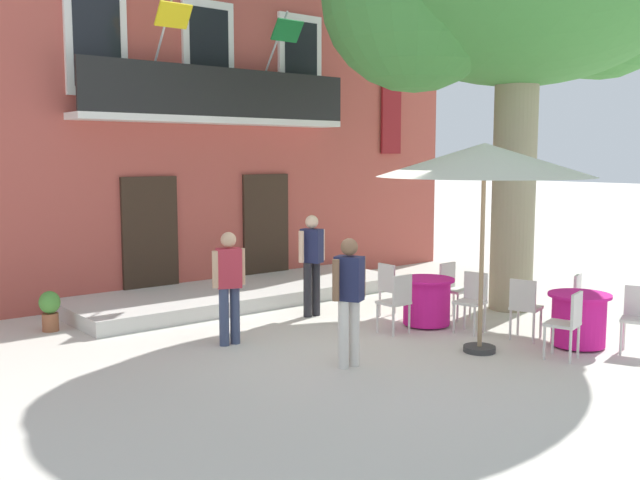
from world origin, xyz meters
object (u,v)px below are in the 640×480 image
cafe_table_middle (579,319)px  cafe_chair_middle_3 (638,315)px  cafe_chair_near_tree_3 (472,298)px  pedestrian_by_tree (349,295)px  cafe_chair_near_tree_2 (397,299)px  ground_planter_left (50,309)px  cafe_umbrella (484,161)px  cafe_chair_near_tree_0 (452,286)px  cafe_chair_middle_0 (584,300)px  cafe_chair_middle_1 (525,305)px  pedestrian_near_entrance (312,259)px  cafe_chair_middle_2 (568,320)px  cafe_chair_near_tree_1 (391,286)px  pedestrian_mid_plaza (229,282)px  cafe_table_near_tree (427,301)px

cafe_table_middle → cafe_chair_middle_3: (0.35, -0.67, 0.14)m
cafe_chair_near_tree_3 → pedestrian_by_tree: size_ratio=0.55×
cafe_chair_near_tree_2 → ground_planter_left: 5.31m
ground_planter_left → cafe_chair_near_tree_3: bearing=-39.5°
cafe_umbrella → cafe_chair_near_tree_3: bearing=44.5°
cafe_chair_near_tree_0 → cafe_table_middle: cafe_chair_near_tree_0 is taller
cafe_chair_middle_0 → cafe_chair_middle_3: same height
cafe_chair_middle_1 → pedestrian_near_entrance: size_ratio=0.53×
cafe_chair_near_tree_2 → cafe_chair_middle_2: size_ratio=1.00×
cafe_chair_near_tree_1 → pedestrian_mid_plaza: 3.02m
cafe_chair_near_tree_1 → cafe_chair_middle_0: 3.01m
cafe_chair_middle_1 → pedestrian_mid_plaza: (-3.46, 2.50, 0.38)m
cafe_chair_near_tree_1 → cafe_table_middle: size_ratio=1.05×
cafe_table_near_tree → cafe_chair_middle_2: (0.01, -2.48, 0.14)m
cafe_table_middle → cafe_chair_middle_3: 0.77m
pedestrian_by_tree → cafe_chair_near_tree_3: bearing=4.0°
pedestrian_mid_plaza → cafe_table_middle: bearing=-40.4°
cafe_chair_near_tree_3 → cafe_table_middle: bearing=-72.1°
cafe_chair_middle_0 → cafe_chair_middle_1: size_ratio=1.00×
pedestrian_near_entrance → pedestrian_mid_plaza: (-2.05, -0.70, -0.05)m
cafe_chair_near_tree_1 → cafe_chair_middle_3: size_ratio=1.00×
pedestrian_mid_plaza → cafe_chair_near_tree_2: bearing=-24.9°
cafe_chair_middle_0 → cafe_chair_middle_3: bearing=-108.4°
cafe_table_near_tree → cafe_chair_near_tree_3: 0.77m
cafe_chair_middle_0 → cafe_chair_near_tree_1: bearing=118.6°
cafe_chair_near_tree_0 → ground_planter_left: cafe_chair_near_tree_0 is taller
ground_planter_left → pedestrian_by_tree: (2.32, -4.30, 0.59)m
cafe_chair_middle_2 → ground_planter_left: cafe_chair_middle_2 is taller
cafe_chair_near_tree_3 → pedestrian_by_tree: bearing=-176.0°
cafe_chair_middle_1 → ground_planter_left: size_ratio=1.46×
cafe_umbrella → ground_planter_left: bearing=130.4°
cafe_umbrella → cafe_chair_near_tree_0: bearing=50.9°
cafe_table_middle → cafe_umbrella: cafe_umbrella is taller
cafe_chair_near_tree_2 → ground_planter_left: (-4.01, 3.48, -0.18)m
cafe_table_middle → pedestrian_by_tree: 3.46m
cafe_table_near_tree → pedestrian_mid_plaza: (-3.04, 0.98, 0.52)m
cafe_chair_near_tree_3 → cafe_chair_middle_1: same height
pedestrian_mid_plaza → cafe_chair_near_tree_1: bearing=-4.3°
cafe_chair_near_tree_2 → cafe_chair_middle_0: same height
cafe_chair_near_tree_0 → cafe_chair_near_tree_2: bearing=-172.3°
cafe_chair_middle_0 → cafe_umbrella: size_ratio=0.31×
cafe_chair_near_tree_0 → cafe_chair_middle_2: bearing=-105.8°
cafe_chair_middle_1 → cafe_chair_middle_0: bearing=-20.6°
cafe_chair_near_tree_2 → pedestrian_near_entrance: 1.83m
cafe_chair_middle_2 → cafe_chair_near_tree_2: bearing=107.5°
cafe_chair_middle_3 → pedestrian_near_entrance: size_ratio=0.53×
cafe_chair_near_tree_3 → pedestrian_by_tree: pedestrian_by_tree is taller
cafe_chair_near_tree_2 → pedestrian_by_tree: (-1.69, -0.82, 0.41)m
cafe_table_middle → pedestrian_by_tree: pedestrian_by_tree is taller
pedestrian_near_entrance → cafe_chair_near_tree_2: bearing=-82.1°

